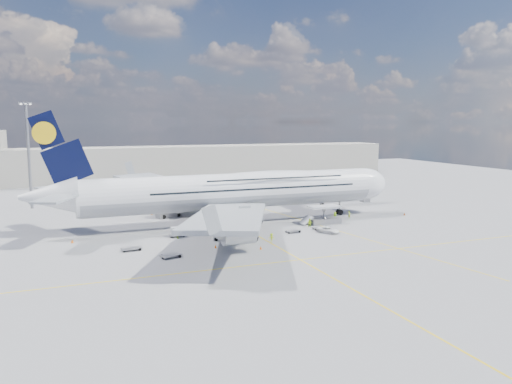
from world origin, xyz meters
name	(u,v)px	position (x,y,z in m)	size (l,w,h in m)	color
ground	(253,233)	(0.00, 0.00, 0.00)	(300.00, 300.00, 0.00)	gray
taxi_line_main	(253,233)	(0.00, 0.00, 0.01)	(0.25, 220.00, 0.01)	yellow
taxi_line_cross	(300,260)	(0.00, -20.00, 0.01)	(120.00, 0.25, 0.01)	yellow
taxi_line_diag	(296,218)	(14.00, 10.00, 0.01)	(0.25, 100.00, 0.01)	yellow
airliner	(236,190)	(0.26, 10.00, 6.87)	(77.26, 79.15, 23.71)	white
jet_bridge	(334,179)	(29.81, 20.94, 6.85)	(18.80, 12.10, 8.50)	#B7B7BC
cargo_loader	(323,217)	(16.82, 2.89, 1.25)	(8.53, 3.20, 3.67)	silver
light_mast	(29,154)	(-40.00, 45.00, 13.21)	(3.00, 0.70, 25.50)	gray
terminal	(158,163)	(0.00, 95.00, 6.00)	(180.00, 16.00, 12.00)	#B2AD9E
tree_line	(224,158)	(40.00, 140.00, 4.00)	(160.00, 6.00, 8.00)	#193814
dolly_row_a	(131,248)	(-23.16, -4.88, 0.36)	(3.36, 2.10, 0.46)	gray
dolly_row_b	(171,255)	(-18.08, -11.49, 0.36)	(3.55, 2.64, 0.46)	gray
dolly_row_c	(236,242)	(-5.85, -6.92, 0.34)	(3.29, 2.24, 0.44)	gray
dolly_back	(177,232)	(-14.04, 2.08, 0.97)	(2.91, 1.65, 1.80)	gray
dolly_nose_far	(293,231)	(7.23, -2.59, 0.32)	(3.11, 2.23, 0.41)	gray
dolly_nose_near	(320,228)	(13.33, -1.98, 0.31)	(2.85, 1.73, 0.40)	gray
baggage_tug	(221,235)	(-7.28, -3.14, 0.83)	(3.14, 1.68, 1.89)	silver
catering_truck_inner	(168,210)	(-11.56, 21.40, 1.62)	(6.19, 3.93, 3.43)	gray
catering_truck_outer	(157,197)	(-10.76, 39.51, 1.99)	(7.40, 3.44, 4.28)	gray
service_van	(328,230)	(13.20, -5.50, 0.61)	(2.01, 4.36, 1.21)	white
crew_nose	(349,215)	(24.89, 5.70, 0.83)	(0.60, 0.40, 1.65)	#C8F319
crew_loader	(310,223)	(12.31, 0.17, 0.92)	(0.90, 0.70, 1.84)	#ABDA17
crew_wing	(178,234)	(-14.24, 0.51, 0.80)	(0.94, 0.39, 1.60)	#B0E618
crew_van	(335,216)	(20.80, 4.88, 0.92)	(0.90, 0.59, 1.84)	#AFF81A
crew_tug	(272,238)	(0.31, -8.32, 0.82)	(1.06, 0.61, 1.64)	#C0E418
cone_nose	(404,214)	(38.31, 4.08, 0.29)	(0.47, 0.47, 0.59)	orange
cone_wing_left_inner	(152,213)	(-14.47, 25.73, 0.31)	(0.50, 0.50, 0.64)	orange
cone_wing_left_outer	(134,210)	(-17.56, 31.47, 0.28)	(0.45, 0.45, 0.57)	orange
cone_wing_right_inner	(261,248)	(-3.21, -11.97, 0.28)	(0.46, 0.46, 0.59)	orange
cone_wing_right_outer	(216,246)	(-9.90, -8.37, 0.26)	(0.42, 0.42, 0.54)	orange
cone_tail	(72,241)	(-31.99, 4.19, 0.30)	(0.49, 0.49, 0.63)	orange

